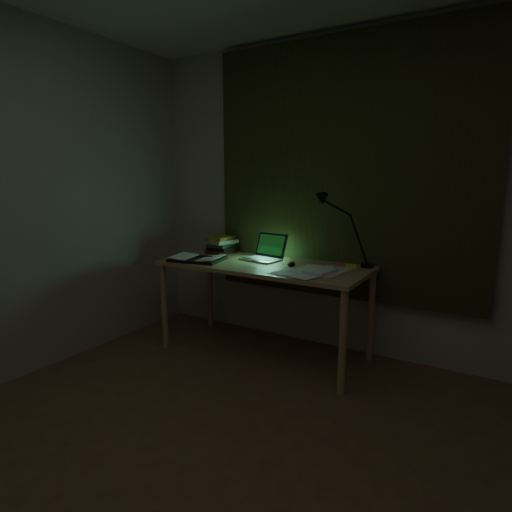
{
  "coord_description": "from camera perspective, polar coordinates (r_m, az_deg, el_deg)",
  "views": [
    {
      "loc": [
        1.17,
        -1.27,
        1.41
      ],
      "look_at": [
        -0.47,
        1.44,
        0.82
      ],
      "focal_mm": 30.0,
      "sensor_mm": 36.0,
      "label": 1
    }
  ],
  "objects": [
    {
      "name": "floor",
      "position": [
        2.23,
        -10.12,
        -28.94
      ],
      "size": [
        3.5,
        4.0,
        0.0
      ],
      "primitive_type": "cube",
      "color": "brown",
      "rests_on": "ground"
    },
    {
      "name": "wall_back",
      "position": [
        3.47,
        11.58,
        7.69
      ],
      "size": [
        3.5,
        0.0,
        2.5
      ],
      "primitive_type": "cube",
      "color": "beige",
      "rests_on": "ground"
    },
    {
      "name": "curtain",
      "position": [
        3.43,
        11.48,
        11.01
      ],
      "size": [
        2.2,
        0.06,
        2.0
      ],
      "primitive_type": "cube",
      "color": "#272E17",
      "rests_on": "wall_back"
    },
    {
      "name": "desk",
      "position": [
        3.43,
        1.04,
        -7.08
      ],
      "size": [
        1.62,
        0.71,
        0.74
      ],
      "primitive_type": null,
      "color": "tan",
      "rests_on": "floor"
    },
    {
      "name": "laptop",
      "position": [
        3.45,
        0.64,
        1.19
      ],
      "size": [
        0.35,
        0.38,
        0.22
      ],
      "primitive_type": null,
      "rotation": [
        0.0,
        0.0,
        -0.16
      ],
      "color": "silver",
      "rests_on": "desk"
    },
    {
      "name": "open_textbook",
      "position": [
        3.49,
        -7.84,
        -0.32
      ],
      "size": [
        0.46,
        0.37,
        0.03
      ],
      "primitive_type": null,
      "rotation": [
        0.0,
        0.0,
        0.2
      ],
      "color": "white",
      "rests_on": "desk"
    },
    {
      "name": "book_stack",
      "position": [
        3.81,
        -4.66,
        1.58
      ],
      "size": [
        0.21,
        0.25,
        0.15
      ],
      "primitive_type": null,
      "rotation": [
        0.0,
        0.0,
        -0.08
      ],
      "color": "white",
      "rests_on": "desk"
    },
    {
      "name": "loose_papers",
      "position": [
        3.09,
        7.79,
        -1.87
      ],
      "size": [
        0.38,
        0.4,
        0.02
      ],
      "primitive_type": null,
      "rotation": [
        0.0,
        0.0,
        0.02
      ],
      "color": "white",
      "rests_on": "desk"
    },
    {
      "name": "mouse",
      "position": [
        3.24,
        4.72,
        -1.1
      ],
      "size": [
        0.08,
        0.1,
        0.03
      ],
      "primitive_type": "ellipsoid",
      "rotation": [
        0.0,
        0.0,
        0.24
      ],
      "color": "black",
      "rests_on": "desk"
    },
    {
      "name": "sticky_yellow",
      "position": [
        3.28,
        12.55,
        -1.32
      ],
      "size": [
        0.1,
        0.1,
        0.02
      ],
      "primitive_type": "cube",
      "rotation": [
        0.0,
        0.0,
        0.27
      ],
      "color": "#EAFF35",
      "rests_on": "desk"
    },
    {
      "name": "sticky_pink",
      "position": [
        3.3,
        11.01,
        -1.19
      ],
      "size": [
        0.11,
        0.11,
        0.02
      ],
      "primitive_type": "cube",
      "rotation": [
        0.0,
        0.0,
        0.42
      ],
      "color": "#F15E74",
      "rests_on": "desk"
    },
    {
      "name": "desk_lamp",
      "position": [
        3.27,
        14.79,
        3.05
      ],
      "size": [
        0.37,
        0.29,
        0.52
      ],
      "primitive_type": null,
      "rotation": [
        0.0,
        0.0,
        -0.06
      ],
      "color": "black",
      "rests_on": "desk"
    }
  ]
}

